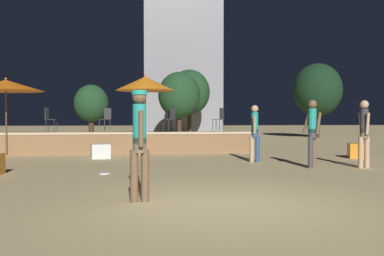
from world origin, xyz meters
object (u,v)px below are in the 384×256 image
object	(u,v)px
patio_umbrella_0	(145,84)
background_tree_2	(189,92)
cube_seat_2	(357,151)
bistro_chair_1	(220,117)
person_0	(312,131)
person_3	(139,138)
frisbee_disc	(104,173)
bistro_chair_2	(170,117)
cube_seat_0	(100,151)
patio_umbrella_1	(6,86)
person_2	(255,131)
background_tree_3	(179,95)
background_tree_1	(318,90)
person_1	(364,131)
bistro_chair_3	(106,117)
bistro_chair_0	(49,117)
background_tree_0	(91,104)

from	to	relation	value
patio_umbrella_0	background_tree_2	xyz separation A→B (m)	(2.80, 12.60, 0.42)
cube_seat_2	bistro_chair_1	xyz separation A→B (m)	(-3.88, 3.49, 1.09)
person_0	person_3	size ratio (longest dim) A/B	1.01
frisbee_disc	bistro_chair_2	bearing A→B (deg)	74.67
person_0	cube_seat_0	bearing A→B (deg)	110.64
patio_umbrella_0	patio_umbrella_1	distance (m)	4.81
patio_umbrella_1	person_2	world-z (taller)	patio_umbrella_1
background_tree_3	patio_umbrella_0	bearing A→B (deg)	-100.75
cube_seat_2	person_0	world-z (taller)	person_0
background_tree_1	background_tree_3	bearing A→B (deg)	-178.58
background_tree_1	background_tree_3	distance (m)	8.81
patio_umbrella_1	bistro_chair_2	distance (m)	6.07
person_3	bistro_chair_1	size ratio (longest dim) A/B	1.95
cube_seat_2	person_1	xyz separation A→B (m)	(-1.10, -2.54, 0.73)
bistro_chair_1	bistro_chair_3	bearing A→B (deg)	-65.75
patio_umbrella_1	person_2	bearing A→B (deg)	-21.14
cube_seat_0	cube_seat_2	distance (m)	8.27
cube_seat_0	background_tree_2	bearing A→B (deg)	73.39
cube_seat_0	bistro_chair_0	size ratio (longest dim) A/B	0.79
patio_umbrella_0	bistro_chair_2	size ratio (longest dim) A/B	3.19
bistro_chair_2	background_tree_3	xyz separation A→B (m)	(1.00, 9.01, 1.32)
person_3	bistro_chair_0	bearing A→B (deg)	100.70
bistro_chair_2	frisbee_disc	size ratio (longest dim) A/B	3.33
background_tree_0	bistro_chair_2	bearing A→B (deg)	-57.32
cube_seat_0	bistro_chair_2	distance (m)	3.97
background_tree_0	background_tree_1	bearing A→B (deg)	13.18
background_tree_1	bistro_chair_3	bearing A→B (deg)	-144.98
bistro_chair_1	background_tree_0	xyz separation A→B (m)	(-5.81, 6.32, 0.70)
patio_umbrella_0	person_2	distance (m)	4.84
cube_seat_0	person_3	bearing A→B (deg)	-78.96
person_3	person_2	bearing A→B (deg)	50.34
bistro_chair_2	background_tree_2	distance (m)	11.48
cube_seat_0	background_tree_3	xyz separation A→B (m)	(3.40, 11.97, 2.42)
cube_seat_0	person_2	size ratio (longest dim) A/B	0.42
cube_seat_2	person_1	bearing A→B (deg)	-113.36
background_tree_2	bistro_chair_2	bearing A→B (deg)	-99.24
person_0	background_tree_2	size ratio (longest dim) A/B	0.40
bistro_chair_2	bistro_chair_3	bearing A→B (deg)	-146.19
bistro_chair_1	cube_seat_2	bearing A→B (deg)	83.10
frisbee_disc	bistro_chair_1	bearing A→B (deg)	59.80
cube_seat_2	person_2	distance (m)	3.72
person_0	cube_seat_2	bearing A→B (deg)	4.23
bistro_chair_0	bistro_chair_3	distance (m)	2.33
background_tree_1	person_1	bearing A→B (deg)	-108.07
person_0	frisbee_disc	bearing A→B (deg)	146.97
patio_umbrella_1	person_3	bearing A→B (deg)	-61.22
person_3	frisbee_disc	distance (m)	3.61
person_2	background_tree_2	bearing A→B (deg)	-71.82
person_0	bistro_chair_0	xyz separation A→B (m)	(-7.91, 5.49, 0.35)
patio_umbrella_1	person_1	distance (m)	11.66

